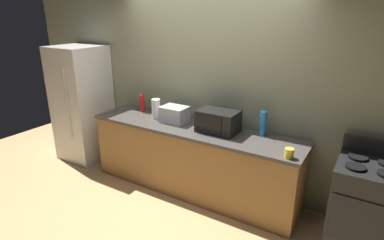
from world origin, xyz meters
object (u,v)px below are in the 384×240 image
Objects in this scene: stove_range at (364,206)px; mug_yellow at (289,153)px; bottle_hot_sauce at (142,103)px; microwave at (218,121)px; paper_towel_roll at (156,109)px; toaster_oven at (174,114)px; bottle_olive_oil at (154,105)px; refrigerator at (82,104)px; bottle_spray_cleaner at (263,123)px.

mug_yellow is (-0.72, -0.23, 0.49)m from stove_range.
stove_range is 4.30× the size of bottle_hot_sauce.
paper_towel_roll is (-0.95, 0.00, 0.00)m from microwave.
bottle_olive_oil reaches higher than toaster_oven.
refrigerator reaches higher than bottle_olive_oil.
refrigerator is at bearing -178.02° from toaster_oven.
refrigerator reaches higher than bottle_spray_cleaner.
refrigerator reaches higher than paper_towel_roll.
microwave is 1.91× the size of bottle_olive_oil.
mug_yellow is at bearing -10.56° from bottle_hot_sauce.
refrigerator is 5.29× the size of toaster_oven.
toaster_oven is 1.15× the size of bottle_spray_cleaner.
bottle_hot_sauce is (1.08, 0.19, 0.13)m from refrigerator.
bottle_hot_sauce is (-0.37, 0.14, -0.01)m from paper_towel_roll.
stove_range is 2.67m from paper_towel_roll.
toaster_oven is 0.68m from bottle_hot_sauce.
microwave is 1.41× the size of toaster_oven.
refrigerator is 6.07× the size of bottle_spray_cleaner.
microwave is at bearing -8.53° from bottle_olive_oil.
stove_range is 3.03m from bottle_hot_sauce.
bottle_spray_cleaner is 1.18× the size of bottle_hot_sauce.
bottle_hot_sauce reaches higher than mug_yellow.
refrigerator is 1.10m from bottle_hot_sauce.
microwave is at bearing 178.34° from stove_range.
bottle_spray_cleaner reaches higher than stove_range.
bottle_spray_cleaner is (1.15, 0.16, 0.04)m from toaster_oven.
stove_range is at bearing -1.11° from paper_towel_roll.
refrigerator is 4.07m from stove_range.
paper_towel_roll is at bearing 178.89° from stove_range.
bottle_olive_oil is (-1.12, 0.17, -0.01)m from microwave.
microwave is 0.98m from mug_yellow.
paper_towel_roll is 0.39m from bottle_hot_sauce.
refrigerator is 1.45m from paper_towel_roll.
microwave is (2.39, 0.05, 0.13)m from refrigerator.
refrigerator reaches higher than stove_range.
toaster_oven is at bearing -11.16° from bottle_hot_sauce.
refrigerator is 7.16× the size of bottle_hot_sauce.
microwave reaches higher than stove_range.
mug_yellow is (0.94, -0.28, -0.08)m from microwave.
refrigerator is 1.30m from bottle_olive_oil.
bottle_spray_cleaner reaches higher than toaster_oven.
stove_range is 3.18× the size of toaster_oven.
bottle_spray_cleaner reaches higher than bottle_olive_oil.
paper_towel_roll is at bearing 179.87° from microwave.
paper_towel_roll is at bearing -43.98° from bottle_olive_oil.
bottle_olive_oil is 1.00× the size of bottle_hot_sauce.
paper_towel_roll is 1.07× the size of bottle_hot_sauce.
bottle_olive_oil is 2.10m from mug_yellow.
paper_towel_roll reaches higher than mug_yellow.
microwave reaches higher than toaster_oven.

